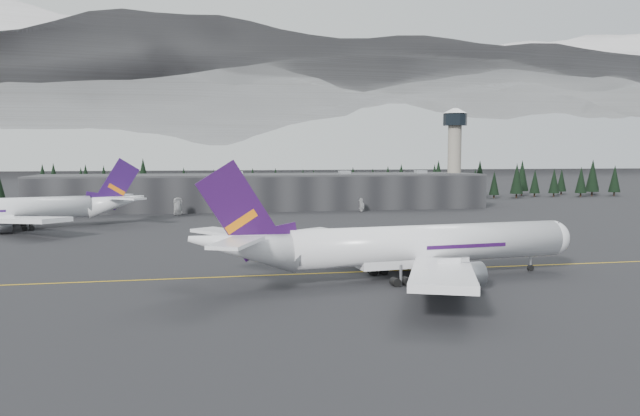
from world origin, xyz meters
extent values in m
plane|color=black|center=(0.00, 0.00, 0.00)|extent=(1400.00, 1400.00, 0.00)
cube|color=gold|center=(0.00, -2.00, 0.01)|extent=(400.00, 0.40, 0.02)
cube|color=black|center=(0.00, 125.00, 6.00)|extent=(160.00, 30.00, 12.00)
cube|color=#333335|center=(0.00, 125.00, 12.30)|extent=(160.00, 30.00, 0.60)
cylinder|color=gray|center=(75.00, 128.00, 16.00)|extent=(5.20, 5.20, 32.00)
cylinder|color=black|center=(75.00, 128.00, 33.25)|extent=(9.20, 9.20, 4.50)
cone|color=silver|center=(75.00, 128.00, 36.70)|extent=(10.00, 10.00, 2.00)
cube|color=black|center=(0.00, 162.00, 7.50)|extent=(360.00, 20.00, 15.00)
cylinder|color=white|center=(12.20, -8.79, 5.51)|extent=(46.43, 10.82, 6.01)
sphere|color=white|center=(35.10, -6.37, 5.51)|extent=(6.01, 6.01, 6.01)
cone|color=white|center=(-17.67, -11.95, 6.41)|extent=(17.36, 7.74, 8.70)
cube|color=white|center=(4.60, 6.01, 3.90)|extent=(22.34, 27.73, 2.57)
cylinder|color=#96999E|center=(11.15, 1.17, 2.20)|extent=(6.87, 4.47, 3.80)
cube|color=white|center=(7.86, -24.85, 3.90)|extent=(17.92, 29.01, 2.57)
cylinder|color=#96999E|center=(13.26, -18.74, 2.20)|extent=(6.87, 4.47, 3.80)
cube|color=#2E0E44|center=(-18.16, -12.00, 11.51)|extent=(12.66, 1.83, 14.91)
cube|color=orange|center=(-17.97, -11.98, 10.01)|extent=(4.91, 1.07, 3.67)
cube|color=white|center=(-20.29, -6.18, 7.81)|extent=(10.12, 11.56, 0.50)
cube|color=white|center=(-19.03, -18.13, 7.81)|extent=(8.59, 11.89, 0.50)
cylinder|color=black|center=(31.12, -6.79, 1.50)|extent=(0.50, 0.50, 3.00)
cylinder|color=black|center=(4.76, -5.05, 1.50)|extent=(0.50, 0.50, 3.00)
cylinder|color=black|center=(5.71, -14.01, 1.50)|extent=(0.50, 0.50, 3.00)
cone|color=white|center=(-46.82, 80.71, 6.35)|extent=(17.65, 10.32, 8.61)
cube|color=white|center=(-65.44, 59.36, 3.87)|extent=(25.02, 25.48, 2.54)
cube|color=white|center=(-73.94, 88.91, 3.87)|extent=(13.52, 28.82, 2.54)
cube|color=#2B104C|center=(-46.35, 80.85, 11.40)|extent=(12.21, 3.95, 14.77)
cube|color=orange|center=(-46.54, 80.79, 9.92)|extent=(4.80, 1.87, 3.64)
cube|color=white|center=(-43.27, 75.54, 7.73)|extent=(10.95, 10.78, 0.50)
cube|color=white|center=(-46.56, 86.98, 7.73)|extent=(6.96, 11.66, 0.50)
cylinder|color=black|center=(-67.51, 70.12, 1.49)|extent=(0.50, 0.50, 2.97)
cylinder|color=black|center=(-69.97, 78.70, 1.49)|extent=(0.50, 0.50, 2.97)
imported|color=#B9B9BB|center=(-30.54, 104.94, 0.80)|extent=(3.88, 6.23, 1.61)
imported|color=silver|center=(31.66, 105.78, 0.81)|extent=(4.76, 1.96, 1.61)
camera|label=1|loc=(-24.04, -102.27, 19.66)|focal=35.00mm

